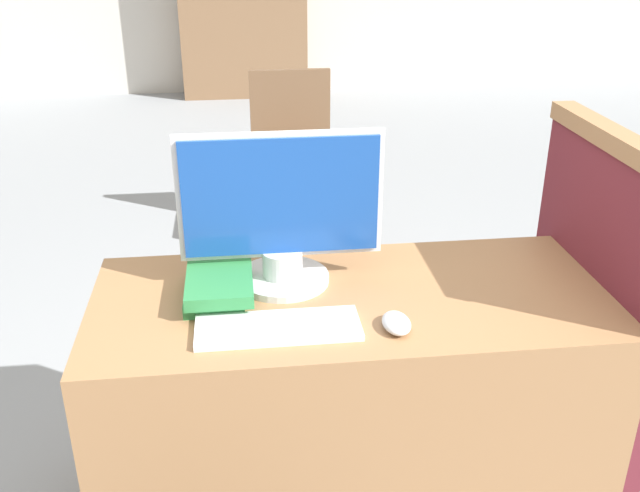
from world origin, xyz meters
TOP-DOWN VIEW (x-y plane):
  - desk at (0.00, 0.31)m, footprint 1.38×0.62m
  - carrel_divider at (0.71, 0.36)m, footprint 0.07×0.72m
  - monitor at (-0.17, 0.41)m, footprint 0.54×0.25m
  - keyboard at (-0.20, 0.16)m, footprint 0.40×0.15m
  - mouse at (0.08, 0.13)m, footprint 0.07×0.11m
  - book_stack at (-0.35, 0.34)m, footprint 0.18×0.26m
  - far_chair at (0.02, 2.41)m, footprint 0.44×0.44m
  - bookshelf_far at (-0.16, 5.89)m, footprint 1.22×0.32m

SIDE VIEW (x-z plane):
  - desk at x=0.00m, z-range 0.00..0.73m
  - far_chair at x=0.02m, z-range 0.05..0.95m
  - carrel_divider at x=0.71m, z-range 0.01..1.14m
  - keyboard at x=-0.20m, z-range 0.73..0.74m
  - mouse at x=0.08m, z-range 0.73..0.76m
  - book_stack at x=-0.35m, z-range 0.73..0.80m
  - bookshelf_far at x=-0.16m, z-range 0.00..1.81m
  - monitor at x=-0.17m, z-range 0.71..1.14m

